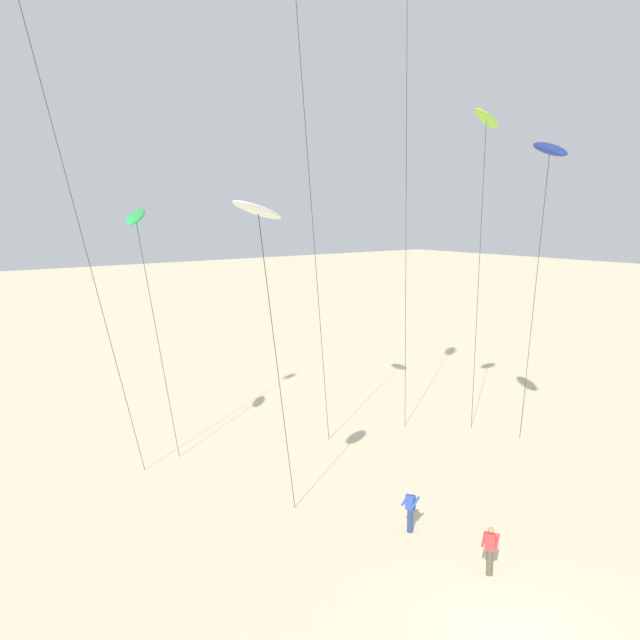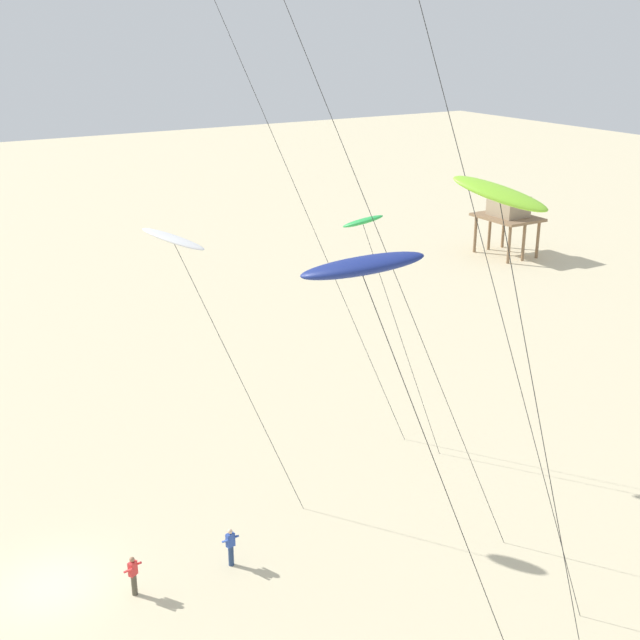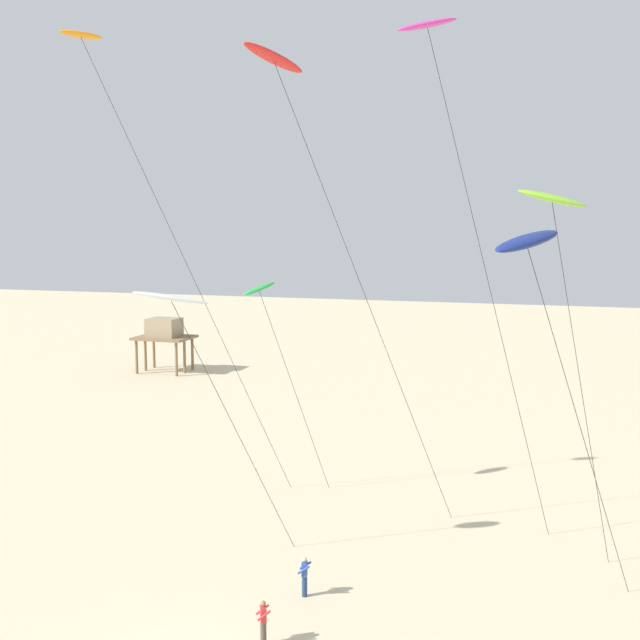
{
  "view_description": "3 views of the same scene",
  "coord_description": "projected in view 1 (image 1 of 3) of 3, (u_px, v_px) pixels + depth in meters",
  "views": [
    {
      "loc": [
        -16.33,
        -11.7,
        12.15
      ],
      "look_at": [
        1.7,
        11.05,
        7.56
      ],
      "focal_mm": 41.13,
      "sensor_mm": 36.0,
      "label": 1
    },
    {
      "loc": [
        28.2,
        -4.93,
        20.55
      ],
      "look_at": [
        -2.71,
        13.72,
        7.51
      ],
      "focal_mm": 46.73,
      "sensor_mm": 36.0,
      "label": 2
    },
    {
      "loc": [
        11.95,
        -21.81,
        15.0
      ],
      "look_at": [
        0.62,
        14.26,
        10.37
      ],
      "focal_mm": 43.43,
      "sensor_mm": 36.0,
      "label": 3
    }
  ],
  "objects": [
    {
      "name": "ground_plane",
      "position": [
        513.0,
        633.0,
        20.97
      ],
      "size": [
        260.0,
        260.0,
        0.0
      ],
      "primitive_type": "plane",
      "color": "beige"
    },
    {
      "name": "kite_navy",
      "position": [
        550.0,
        150.0,
        30.65
      ],
      "size": [
        5.69,
        5.63,
        15.03
      ],
      "color": "navy",
      "rests_on": "ground"
    },
    {
      "name": "kite_lime",
      "position": [
        486.0,
        121.0,
        33.97
      ],
      "size": [
        4.44,
        3.66,
        16.62
      ],
      "color": "#8CD833",
      "rests_on": "ground"
    },
    {
      "name": "kite_green",
      "position": [
        136.0,
        220.0,
        29.87
      ],
      "size": [
        3.96,
        3.8,
        12.08
      ],
      "color": "green",
      "rests_on": "ground"
    },
    {
      "name": "kite_white",
      "position": [
        258.0,
        213.0,
        22.43
      ],
      "size": [
        5.69,
        4.95,
        12.38
      ],
      "color": "white",
      "rests_on": "ground"
    },
    {
      "name": "kite_flyer_nearest",
      "position": [
        490.0,
        550.0,
        24.14
      ],
      "size": [
        0.7,
        0.71,
        1.67
      ],
      "color": "#4C4738",
      "rests_on": "ground"
    },
    {
      "name": "kite_flyer_middle",
      "position": [
        410.0,
        509.0,
        27.33
      ],
      "size": [
        0.58,
        0.6,
        1.67
      ],
      "color": "navy",
      "rests_on": "ground"
    }
  ]
}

